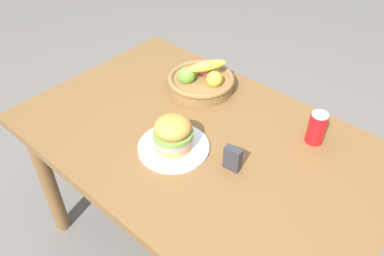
# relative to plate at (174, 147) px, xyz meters

# --- Properties ---
(ground_plane) EXTENTS (8.00, 8.00, 0.00)m
(ground_plane) POSITION_rel_plate_xyz_m (0.03, 0.11, -0.76)
(ground_plane) COLOR slate
(dining_table) EXTENTS (1.40, 0.90, 0.75)m
(dining_table) POSITION_rel_plate_xyz_m (0.03, 0.11, -0.11)
(dining_table) COLOR brown
(dining_table) RESTS_ON ground_plane
(plate) EXTENTS (0.26, 0.26, 0.01)m
(plate) POSITION_rel_plate_xyz_m (0.00, 0.00, 0.00)
(plate) COLOR white
(plate) RESTS_ON dining_table
(sandwich) EXTENTS (0.15, 0.15, 0.13)m
(sandwich) POSITION_rel_plate_xyz_m (0.00, 0.00, 0.07)
(sandwich) COLOR tan
(sandwich) RESTS_ON plate
(soda_can) EXTENTS (0.07, 0.07, 0.13)m
(soda_can) POSITION_rel_plate_xyz_m (0.36, 0.38, 0.06)
(soda_can) COLOR red
(soda_can) RESTS_ON dining_table
(fruit_basket) EXTENTS (0.29, 0.29, 0.14)m
(fruit_basket) POSITION_rel_plate_xyz_m (-0.17, 0.36, 0.04)
(fruit_basket) COLOR olive
(fruit_basket) RESTS_ON dining_table
(napkin_holder) EXTENTS (0.06, 0.04, 0.09)m
(napkin_holder) POSITION_rel_plate_xyz_m (0.22, 0.06, 0.04)
(napkin_holder) COLOR #333338
(napkin_holder) RESTS_ON dining_table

